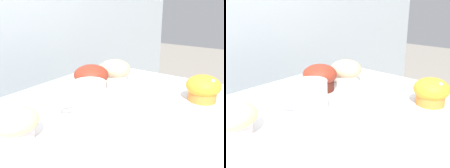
{
  "view_description": "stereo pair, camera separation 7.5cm",
  "coord_description": "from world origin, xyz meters",
  "views": [
    {
      "loc": [
        -0.4,
        -0.36,
        1.17
      ],
      "look_at": [
        0.18,
        0.05,
        0.93
      ],
      "focal_mm": 42.0,
      "sensor_mm": 36.0,
      "label": 1
    },
    {
      "loc": [
        -0.36,
        -0.42,
        1.17
      ],
      "look_at": [
        0.18,
        0.05,
        0.93
      ],
      "focal_mm": 42.0,
      "sensor_mm": 36.0,
      "label": 2
    }
  ],
  "objects": [
    {
      "name": "coffee_cup",
      "position": [
        0.06,
        0.03,
        0.93
      ],
      "size": [
        0.11,
        0.1,
        0.09
      ],
      "color": "white",
      "rests_on": "display_counter"
    },
    {
      "name": "muffin_back_left",
      "position": [
        0.32,
        0.14,
        0.92
      ],
      "size": [
        0.11,
        0.11,
        0.08
      ],
      "color": "silver",
      "rests_on": "display_counter"
    },
    {
      "name": "muffin_front_left",
      "position": [
        0.2,
        0.14,
        0.93
      ],
      "size": [
        0.11,
        0.11,
        0.08
      ],
      "color": "#4C1D14",
      "rests_on": "display_counter"
    },
    {
      "name": "muffin_front_center",
      "position": [
        -0.12,
        0.08,
        0.92
      ],
      "size": [
        0.1,
        0.1,
        0.07
      ],
      "color": "white",
      "rests_on": "display_counter"
    },
    {
      "name": "muffin_back_right",
      "position": [
        0.31,
        -0.17,
        0.92
      ],
      "size": [
        0.1,
        0.1,
        0.08
      ],
      "color": "orange",
      "rests_on": "display_counter"
    }
  ]
}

